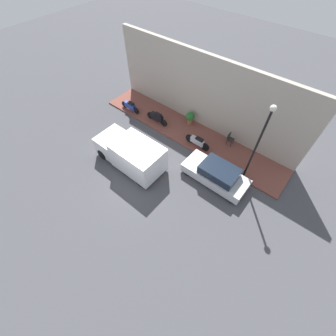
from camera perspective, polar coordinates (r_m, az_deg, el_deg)
name	(u,v)px	position (r m, az deg, el deg)	size (l,w,h in m)	color
ground_plane	(139,178)	(14.25, -7.33, -2.42)	(60.00, 60.00, 0.00)	#47474C
sidewalk	(189,133)	(16.88, 5.28, 8.94)	(2.66, 14.70, 0.11)	brown
building_facade	(204,93)	(16.31, 9.19, 18.29)	(0.30, 14.70, 5.27)	#B2A899
parked_car	(216,174)	(13.83, 12.15, -1.53)	(1.67, 4.01, 1.32)	silver
delivery_van	(130,153)	(14.30, -9.56, 3.82)	(2.08, 4.65, 1.97)	white
scooter_silver	(198,142)	(15.58, 7.51, 6.69)	(0.30, 1.91, 0.79)	#B7B7BF
motorcycle_black	(157,117)	(17.37, -2.80, 12.74)	(0.30, 1.96, 0.84)	black
motorcycle_blue	(130,106)	(18.75, -9.58, 15.27)	(0.30, 1.88, 0.79)	navy
streetlamp	(260,138)	(12.50, 22.38, 7.17)	(0.32, 0.32, 5.28)	black
potted_plant	(190,117)	(17.16, 5.65, 12.68)	(0.65, 0.65, 1.03)	brown
cafe_chair	(230,138)	(16.12, 15.45, 7.33)	(0.40, 0.40, 0.93)	#262626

